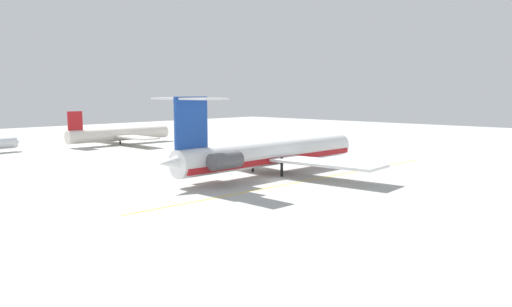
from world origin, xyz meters
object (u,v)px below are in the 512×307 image
(airliner_mid_left, at_px, (123,134))
(safety_cone_nose, at_px, (278,150))
(main_jetliner, at_px, (267,153))
(ground_crew_near_tail, at_px, (311,150))
(ground_crew_near_nose, at_px, (266,147))

(airliner_mid_left, xyz_separation_m, safety_cone_nose, (16.51, -44.14, -2.56))
(main_jetliner, xyz_separation_m, ground_crew_near_tail, (26.98, 10.64, -2.65))
(airliner_mid_left, relative_size, safety_cone_nose, 58.45)
(main_jetliner, distance_m, airliner_mid_left, 65.89)
(main_jetliner, distance_m, ground_crew_near_tail, 29.12)
(airliner_mid_left, height_order, ground_crew_near_nose, airliner_mid_left)
(airliner_mid_left, bearing_deg, ground_crew_near_nose, -68.60)
(airliner_mid_left, distance_m, ground_crew_near_tail, 56.85)
(ground_crew_near_nose, bearing_deg, ground_crew_near_tail, 169.06)
(ground_crew_near_nose, xyz_separation_m, ground_crew_near_tail, (1.16, -13.11, 0.03))
(ground_crew_near_tail, relative_size, safety_cone_nose, 3.21)
(ground_crew_near_tail, xyz_separation_m, safety_cone_nose, (0.07, 10.25, -0.84))
(main_jetliner, relative_size, airliner_mid_left, 1.47)
(main_jetliner, relative_size, ground_crew_near_nose, 27.48)
(airliner_mid_left, relative_size, ground_crew_near_nose, 18.67)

